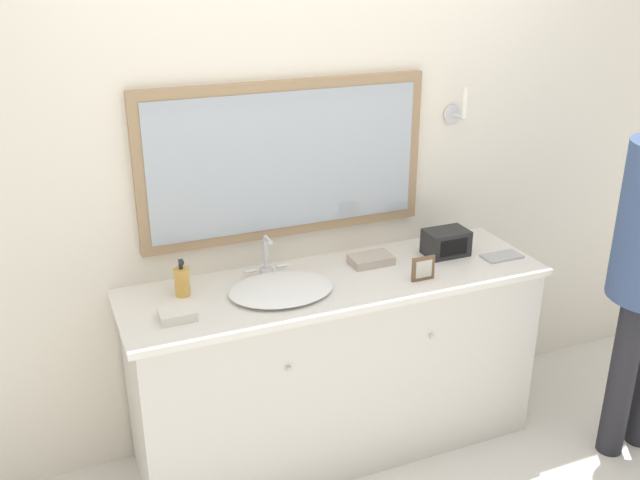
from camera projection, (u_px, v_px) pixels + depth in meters
The scene contains 9 objects.
wall_back at pixel (309, 174), 3.25m from camera, with size 8.00×0.18×2.55m.
vanity_counter at pixel (336, 365), 3.30m from camera, with size 1.90×0.57×0.88m.
sink_basin at pixel (281, 288), 3.01m from camera, with size 0.45×0.40×0.19m.
soap_bottle at pixel (182, 281), 2.97m from camera, with size 0.06×0.06×0.16m.
appliance_box at pixel (446, 242), 3.36m from camera, with size 0.20×0.14×0.12m.
picture_frame at pixel (423, 269), 3.11m from camera, with size 0.11×0.01×0.11m.
hand_towel_near_sink at pixel (177, 314), 2.79m from camera, with size 0.14×0.11×0.04m.
hand_towel_far_corner at pixel (371, 260), 3.28m from camera, with size 0.19×0.12×0.04m.
metal_tray at pixel (502, 256), 3.35m from camera, with size 0.19×0.10×0.01m.
Camera 1 is at (-1.16, -2.28, 2.23)m, focal length 40.00 mm.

